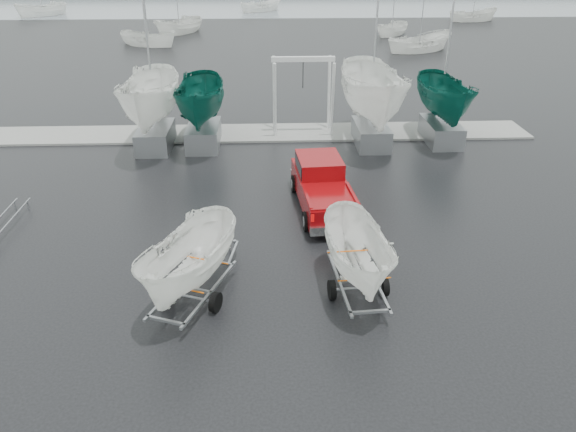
{
  "coord_description": "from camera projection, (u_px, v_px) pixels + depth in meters",
  "views": [
    {
      "loc": [
        0.7,
        -16.45,
        9.77
      ],
      "look_at": [
        1.41,
        0.56,
        1.2
      ],
      "focal_mm": 35.0,
      "sensor_mm": 36.0,
      "label": 1
    }
  ],
  "objects": [
    {
      "name": "moored_boat_3",
      "position": [
        392.0,
        35.0,
        60.51
      ],
      "size": [
        3.1,
        3.11,
        10.9
      ],
      "rotation": [
        0.0,
        0.0,
        5.61
      ],
      "color": "white",
      "rests_on": "ground"
    },
    {
      "name": "dock",
      "position": [
        253.0,
        133.0,
        30.63
      ],
      "size": [
        30.0,
        3.0,
        0.12
      ],
      "primitive_type": "cube",
      "color": "gray",
      "rests_on": "ground"
    },
    {
      "name": "moored_boat_6",
      "position": [
        472.0,
        21.0,
        70.26
      ],
      "size": [
        2.87,
        2.82,
        11.21
      ],
      "rotation": [
        0.0,
        0.0,
        1.75
      ],
      "color": "white",
      "rests_on": "ground"
    },
    {
      "name": "trailer_parked",
      "position": [
        187.0,
        217.0,
        15.39
      ],
      "size": [
        2.4,
        3.78,
        5.24
      ],
      "rotation": [
        0.0,
        0.0,
        -0.37
      ],
      "color": "gray",
      "rests_on": "ground"
    },
    {
      "name": "keelboat_0",
      "position": [
        147.0,
        63.0,
        26.76
      ],
      "size": [
        2.68,
        3.2,
        10.86
      ],
      "color": "gray",
      "rests_on": "ground"
    },
    {
      "name": "keelboat_3",
      "position": [
        448.0,
        73.0,
        27.88
      ],
      "size": [
        2.28,
        3.2,
        10.45
      ],
      "color": "gray",
      "rests_on": "ground"
    },
    {
      "name": "moored_boat_4",
      "position": [
        43.0,
        16.0,
        74.86
      ],
      "size": [
        3.92,
        3.92,
        11.64
      ],
      "rotation": [
        0.0,
        0.0,
        5.52
      ],
      "color": "white",
      "rests_on": "ground"
    },
    {
      "name": "boat_hoist",
      "position": [
        303.0,
        85.0,
        29.55
      ],
      "size": [
        3.3,
        2.18,
        4.12
      ],
      "color": "silver",
      "rests_on": "ground"
    },
    {
      "name": "moored_boat_0",
      "position": [
        149.0,
        46.0,
        54.86
      ],
      "size": [
        3.2,
        3.17,
        11.14
      ],
      "rotation": [
        0.0,
        0.0,
        1.13
      ],
      "color": "white",
      "rests_on": "ground"
    },
    {
      "name": "ground_plane",
      "position": [
        247.0,
        256.0,
        19.05
      ],
      "size": [
        120.0,
        120.0,
        0.0
      ],
      "primitive_type": "plane",
      "color": "black",
      "rests_on": "ground"
    },
    {
      "name": "trailer_hitched",
      "position": [
        361.0,
        211.0,
        15.85
      ],
      "size": [
        1.86,
        3.68,
        5.09
      ],
      "rotation": [
        0.0,
        0.0,
        0.08
      ],
      "color": "gray",
      "rests_on": "ground"
    },
    {
      "name": "moored_boat_2",
      "position": [
        419.0,
        51.0,
        52.26
      ],
      "size": [
        3.51,
        3.47,
        11.48
      ],
      "rotation": [
        0.0,
        0.0,
        1.98
      ],
      "color": "white",
      "rests_on": "ground"
    },
    {
      "name": "moored_boat_1",
      "position": [
        180.0,
        34.0,
        61.55
      ],
      "size": [
        3.79,
        3.82,
        11.61
      ],
      "rotation": [
        0.0,
        0.0,
        5.71
      ],
      "color": "white",
      "rests_on": "ground"
    },
    {
      "name": "pickup_truck",
      "position": [
        322.0,
        184.0,
        22.17
      ],
      "size": [
        2.34,
        5.59,
        1.82
      ],
      "rotation": [
        0.0,
        0.0,
        0.08
      ],
      "color": "maroon",
      "rests_on": "ground"
    },
    {
      "name": "keelboat_1",
      "position": [
        199.0,
        73.0,
        27.28
      ],
      "size": [
        2.35,
        3.2,
        7.35
      ],
      "color": "gray",
      "rests_on": "ground"
    },
    {
      "name": "keelboat_2",
      "position": [
        377.0,
        52.0,
        26.97
      ],
      "size": [
        2.97,
        3.2,
        11.15
      ],
      "color": "gray",
      "rests_on": "ground"
    },
    {
      "name": "moored_boat_5",
      "position": [
        261.0,
        11.0,
        79.15
      ],
      "size": [
        3.61,
        3.59,
        11.39
      ],
      "rotation": [
        0.0,
        0.0,
        2.18
      ],
      "color": "white",
      "rests_on": "ground"
    }
  ]
}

